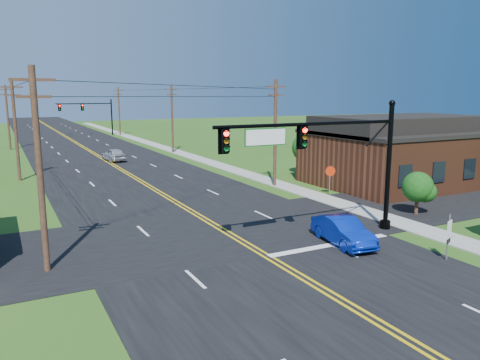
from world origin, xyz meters
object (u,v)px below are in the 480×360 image
signal_mast_main (327,153)px  stop_sign (330,174)px  route_sign (449,234)px  signal_mast_far (88,111)px  blue_car (343,231)px

signal_mast_main → stop_sign: (7.43, 8.98, -3.09)m
route_sign → stop_sign: size_ratio=0.99×
signal_mast_far → blue_car: size_ratio=2.52×
route_sign → signal_mast_far: bearing=70.7°
signal_mast_main → stop_sign: signal_mast_main is taller
route_sign → stop_sign: stop_sign is taller
signal_mast_far → blue_car: (0.25, -73.14, -3.83)m
blue_car → route_sign: size_ratio=1.91×
signal_mast_far → route_sign: (3.06, -77.35, -3.22)m
stop_sign → route_sign: bearing=-85.6°
signal_mast_main → route_sign: 7.09m
route_sign → signal_mast_main: bearing=99.0°
signal_mast_main → blue_car: signal_mast_main is taller
signal_mast_far → blue_car: signal_mast_far is taller
signal_mast_far → stop_sign: (7.33, -63.02, -2.88)m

